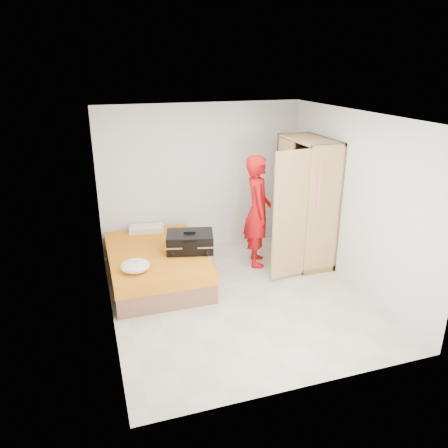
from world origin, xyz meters
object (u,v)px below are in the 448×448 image
object	(u,v)px
wardrobe	(304,205)
round_cushion	(135,266)
suitcase	(190,242)
bed	(156,265)
person	(258,211)

from	to	relation	value
wardrobe	round_cushion	size ratio (longest dim) A/B	5.19
suitcase	bed	bearing A→B (deg)	177.84
person	round_cushion	world-z (taller)	person
wardrobe	suitcase	size ratio (longest dim) A/B	2.54
wardrobe	round_cushion	world-z (taller)	wardrobe
wardrobe	suitcase	distance (m)	2.02
wardrobe	bed	bearing A→B (deg)	178.92
person	round_cushion	xyz separation A→B (m)	(-2.11, -0.71, -0.36)
suitcase	round_cushion	world-z (taller)	suitcase
bed	wardrobe	xyz separation A→B (m)	(2.50, -0.05, 0.75)
suitcase	round_cushion	xyz separation A→B (m)	(-0.89, -0.46, -0.06)
wardrobe	round_cushion	distance (m)	2.97
bed	round_cushion	distance (m)	0.79
person	suitcase	distance (m)	1.27
person	bed	bearing A→B (deg)	108.56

